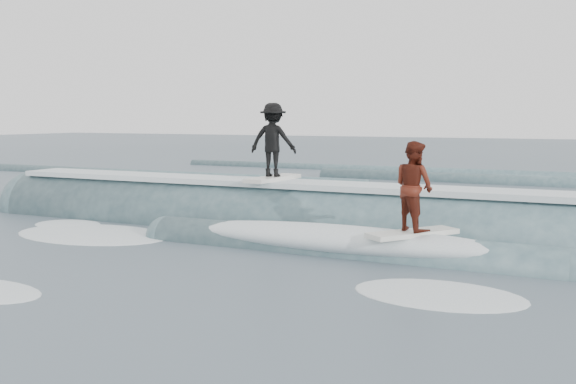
% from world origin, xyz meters
% --- Properties ---
extents(ground, '(160.00, 160.00, 0.00)m').
position_xyz_m(ground, '(0.00, 0.00, 0.00)').
color(ground, '#3A4B55').
rests_on(ground, ground).
extents(breaking_wave, '(20.77, 3.97, 2.38)m').
position_xyz_m(breaking_wave, '(0.23, 3.54, 0.04)').
color(breaking_wave, '#37535D').
rests_on(breaking_wave, ground).
extents(surfer_black, '(1.30, 2.04, 2.00)m').
position_xyz_m(surfer_black, '(-0.90, 3.82, 2.24)').
color(surfer_black, silver).
rests_on(surfer_black, ground).
extents(surfer_red, '(1.64, 1.93, 1.92)m').
position_xyz_m(surfer_red, '(3.35, 1.62, 1.42)').
color(surfer_red, silver).
rests_on(surfer_red, ground).
extents(whitewater, '(13.09, 7.17, 0.10)m').
position_xyz_m(whitewater, '(-1.70, -0.21, 0.00)').
color(whitewater, white).
rests_on(whitewater, ground).
extents(far_swells, '(40.37, 8.65, 0.80)m').
position_xyz_m(far_swells, '(-2.74, 17.65, 0.00)').
color(far_swells, '#37535D').
rests_on(far_swells, ground).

